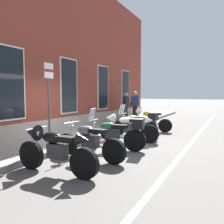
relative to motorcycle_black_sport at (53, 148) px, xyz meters
The scene contains 12 objects.
ground_plane 3.39m from the motorcycle_black_sport, 17.06° to the left, with size 140.00×140.00×0.00m, color #565451.
sidewalk 3.86m from the motorcycle_black_sport, 33.42° to the left, with size 28.35×2.26×0.15m, color gray.
lane_stripe 3.93m from the motorcycle_black_sport, 34.80° to the right, with size 28.35×0.12×0.01m, color silver.
motorcycle_black_sport is the anchor object (origin of this frame).
motorcycle_grey_naked 1.25m from the motorcycle_black_sport, ahead, with size 0.62×2.19×0.98m.
motorcycle_green_touring 2.54m from the motorcycle_black_sport, ahead, with size 0.72×2.19×1.29m.
motorcycle_white_sport 3.85m from the motorcycle_black_sport, ahead, with size 0.66×2.16×1.04m.
motorcycle_silver_touring 5.07m from the motorcycle_black_sport, ahead, with size 0.62×2.02×1.29m.
motorcycle_yellow_naked 6.57m from the motorcycle_black_sport, ahead, with size 0.62×2.07×1.00m.
pedestrian_dark_jacket 9.33m from the motorcycle_black_sport, 13.78° to the left, with size 0.58×0.27×1.67m.
pedestrian_blue_top 10.22m from the motorcycle_black_sport, 11.37° to the left, with size 0.29×0.66×1.76m.
parking_sign 2.32m from the motorcycle_black_sport, 43.94° to the left, with size 0.36×0.07×2.52m.
Camera 1 is at (-7.08, -4.41, 1.75)m, focal length 37.48 mm.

